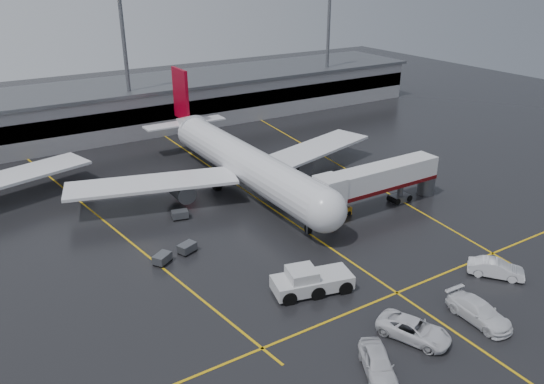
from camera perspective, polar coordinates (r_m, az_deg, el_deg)
ground at (r=69.65m, az=0.52°, el=-2.13°), size 220.00×220.00×0.00m
apron_line_centre at (r=69.65m, az=0.52°, el=-2.12°), size 0.25×90.00×0.02m
apron_line_stop at (r=54.80m, az=13.21°, el=-10.45°), size 60.00×0.25×0.02m
apron_line_left at (r=71.08m, az=-17.73°, el=-2.76°), size 9.99×69.35×0.02m
apron_line_right at (r=86.93m, az=7.00°, el=3.00°), size 7.57×69.64×0.02m
terminal at (r=109.49m, az=-13.27°, el=9.16°), size 122.00×19.00×8.60m
light_mast_mid at (r=100.48m, az=-15.39°, el=13.65°), size 3.00×1.20×25.45m
light_mast_right at (r=121.35m, az=6.01°, el=15.85°), size 3.00×1.20×25.45m
main_airliner at (r=75.76m, az=-3.42°, el=3.42°), size 48.80×45.60×14.10m
jet_bridge at (r=70.56m, az=11.35°, el=1.22°), size 19.90×3.40×6.05m
pushback_tractor at (r=53.18m, az=4.09°, el=-9.52°), size 8.38×5.01×2.81m
belt_loader at (r=68.89m, az=7.20°, el=-2.16°), size 3.39×1.82×2.07m
service_van_a at (r=48.88m, az=14.93°, el=-14.03°), size 5.12×6.95×1.76m
service_van_b at (r=52.73m, az=21.26°, el=-11.84°), size 2.90×6.53×1.86m
service_van_c at (r=60.13m, az=22.83°, el=-7.55°), size 4.95×5.53×1.82m
service_van_d at (r=44.80m, az=11.24°, el=-17.49°), size 4.53×5.93×1.88m
baggage_cart_a at (r=60.64m, az=-9.06°, el=-5.89°), size 2.34×1.94×1.12m
baggage_cart_b at (r=59.07m, az=-11.66°, el=-6.94°), size 2.39×2.19×1.12m
baggage_cart_c at (r=68.52m, az=-9.81°, el=-2.36°), size 2.24×1.72×1.12m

